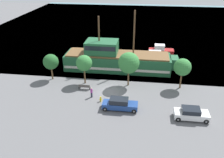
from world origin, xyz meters
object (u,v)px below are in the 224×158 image
object	(u,v)px
moored_boat_dockside	(156,57)
parked_car_curb_front	(120,104)
pirate_ship	(116,59)
pedestrian_walking_near	(92,92)
parked_car_curb_mid	(191,114)
bench_promenade_east	(84,87)
fire_hydrant	(101,99)
moored_boat_outer	(161,50)

from	to	relation	value
moored_boat_dockside	parked_car_curb_front	size ratio (longest dim) A/B	1.29
pirate_ship	pedestrian_walking_near	size ratio (longest dim) A/B	13.03
pirate_ship	pedestrian_walking_near	bearing A→B (deg)	-101.66
moored_boat_dockside	pedestrian_walking_near	size ratio (longest dim) A/B	3.95
parked_car_curb_mid	bench_promenade_east	xyz separation A→B (m)	(-15.26, 5.96, -0.32)
pedestrian_walking_near	parked_car_curb_mid	bearing A→B (deg)	-15.27
moored_boat_dockside	fire_hydrant	bearing A→B (deg)	-114.92
moored_boat_dockside	moored_boat_outer	bearing A→B (deg)	75.30
fire_hydrant	bench_promenade_east	size ratio (longest dim) A/B	0.42
parked_car_curb_mid	fire_hydrant	world-z (taller)	parked_car_curb_mid
parked_car_curb_front	bench_promenade_east	size ratio (longest dim) A/B	2.61
moored_boat_dockside	moored_boat_outer	distance (m)	4.14
pirate_ship	parked_car_curb_front	xyz separation A→B (m)	(2.20, -13.56, -1.15)
parked_car_curb_mid	bench_promenade_east	size ratio (longest dim) A/B	2.36
parked_car_curb_mid	fire_hydrant	xyz separation A→B (m)	(-12.11, 2.68, -0.35)
moored_boat_outer	parked_car_curb_front	xyz separation A→B (m)	(-6.35, -23.32, 0.07)
pirate_ship	moored_boat_dockside	distance (m)	9.54
parked_car_curb_front	parked_car_curb_mid	size ratio (longest dim) A/B	1.11
moored_boat_dockside	bench_promenade_east	size ratio (longest dim) A/B	3.38
moored_boat_outer	fire_hydrant	distance (m)	23.58
moored_boat_dockside	parked_car_curb_front	distance (m)	20.03
pedestrian_walking_near	pirate_ship	bearing A→B (deg)	78.34
parked_car_curb_mid	pedestrian_walking_near	world-z (taller)	pedestrian_walking_near
moored_boat_dockside	parked_car_curb_mid	bearing A→B (deg)	-79.18
moored_boat_dockside	pirate_ship	bearing A→B (deg)	-142.49
pirate_ship	bench_promenade_east	bearing A→B (deg)	-114.13
moored_boat_outer	parked_car_curb_front	world-z (taller)	moored_boat_outer
moored_boat_dockside	moored_boat_outer	size ratio (longest dim) A/B	1.16
bench_promenade_east	moored_boat_dockside	bearing A→B (deg)	51.71
parked_car_curb_mid	pedestrian_walking_near	xyz separation A→B (m)	(-13.63, 3.72, 0.02)
parked_car_curb_mid	bench_promenade_east	bearing A→B (deg)	158.68
moored_boat_dockside	moored_boat_outer	world-z (taller)	moored_boat_outer
moored_boat_outer	pedestrian_walking_near	size ratio (longest dim) A/B	3.40
parked_car_curb_front	pedestrian_walking_near	size ratio (longest dim) A/B	3.05
parked_car_curb_front	parked_car_curb_mid	bearing A→B (deg)	-6.46
pirate_ship	moored_boat_outer	world-z (taller)	pirate_ship
parked_car_curb_front	bench_promenade_east	distance (m)	7.82
pirate_ship	bench_promenade_east	size ratio (longest dim) A/B	11.15
parked_car_curb_mid	fire_hydrant	size ratio (longest dim) A/B	5.60
moored_boat_outer	bench_promenade_east	xyz separation A→B (m)	(-12.42, -18.40, -0.26)
parked_car_curb_front	fire_hydrant	size ratio (longest dim) A/B	6.20
moored_boat_dockside	parked_car_curb_front	bearing A→B (deg)	-105.35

